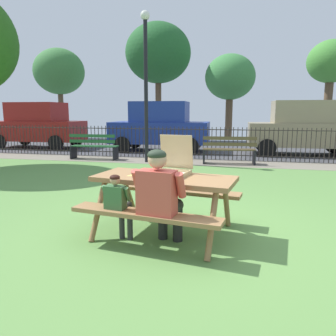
% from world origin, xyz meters
% --- Properties ---
extents(ground, '(28.00, 10.77, 0.02)m').
position_xyz_m(ground, '(0.00, 1.38, -0.01)').
color(ground, '#5E8D45').
extents(cobblestone_walkway, '(28.00, 1.40, 0.01)m').
position_xyz_m(cobblestone_walkway, '(0.00, 6.07, -0.00)').
color(cobblestone_walkway, gray).
extents(street_asphalt, '(28.00, 7.32, 0.01)m').
position_xyz_m(street_asphalt, '(0.00, 10.43, -0.01)').
color(street_asphalt, '#424247').
extents(picnic_table_foreground, '(2.00, 1.73, 0.79)m').
position_xyz_m(picnic_table_foreground, '(-0.35, -0.12, 0.60)').
color(picnic_table_foreground, '#986E44').
rests_on(picnic_table_foreground, ground).
extents(pizza_box_open, '(0.55, 0.58, 0.51)m').
position_xyz_m(pizza_box_open, '(-0.28, 0.05, 0.89)').
color(pizza_box_open, tan).
rests_on(pizza_box_open, picnic_table_foreground).
extents(pizza_slice_on_table, '(0.30, 0.28, 0.02)m').
position_xyz_m(pizza_slice_on_table, '(-0.69, -0.09, 0.78)').
color(pizza_slice_on_table, '#F4D257').
rests_on(pizza_slice_on_table, picnic_table_foreground).
extents(adult_at_table, '(0.63, 0.63, 1.19)m').
position_xyz_m(adult_at_table, '(-0.27, -0.63, 0.66)').
color(adult_at_table, black).
rests_on(adult_at_table, ground).
extents(child_at_table, '(0.37, 0.36, 0.87)m').
position_xyz_m(child_at_table, '(-0.80, -0.58, 0.52)').
color(child_at_table, '#353535').
rests_on(child_at_table, ground).
extents(iron_fence_streetside, '(21.37, 0.03, 1.09)m').
position_xyz_m(iron_fence_streetside, '(-0.00, 6.77, 0.55)').
color(iron_fence_streetside, '#2D2823').
rests_on(iron_fence_streetside, ground).
extents(park_bench_left, '(1.61, 0.51, 0.85)m').
position_xyz_m(park_bench_left, '(-4.22, 5.93, 0.42)').
color(park_bench_left, '#255C2F').
rests_on(park_bench_left, ground).
extents(park_bench_center, '(1.63, 0.60, 0.85)m').
position_xyz_m(park_bench_center, '(0.25, 5.93, 0.42)').
color(park_bench_center, brown).
rests_on(park_bench_center, ground).
extents(lamp_post_walkway, '(0.28, 0.28, 4.55)m').
position_xyz_m(lamp_post_walkway, '(-2.32, 5.74, 2.74)').
color(lamp_post_walkway, black).
rests_on(lamp_post_walkway, ground).
extents(parked_car_far_left, '(3.93, 1.88, 1.98)m').
position_xyz_m(parked_car_far_left, '(-8.15, 8.65, 1.01)').
color(parked_car_far_left, maroon).
rests_on(parked_car_far_left, ground).
extents(parked_car_left, '(3.96, 1.95, 1.98)m').
position_xyz_m(parked_car_left, '(-2.60, 8.65, 1.01)').
color(parked_car_left, navy).
rests_on(parked_car_left, ground).
extents(parked_car_center, '(3.94, 1.90, 1.98)m').
position_xyz_m(parked_car_center, '(2.82, 8.65, 1.01)').
color(parked_car_center, gray).
rests_on(parked_car_center, ground).
extents(far_tree_left, '(3.17, 3.17, 5.53)m').
position_xyz_m(far_tree_left, '(-10.84, 15.16, 4.07)').
color(far_tree_left, brown).
rests_on(far_tree_left, ground).
extents(far_tree_midleft, '(3.84, 3.84, 6.71)m').
position_xyz_m(far_tree_midleft, '(-4.34, 15.16, 4.95)').
color(far_tree_midleft, brown).
rests_on(far_tree_midleft, ground).
extents(far_tree_center, '(2.82, 2.82, 4.79)m').
position_xyz_m(far_tree_center, '(-0.14, 15.16, 3.48)').
color(far_tree_center, brown).
rests_on(far_tree_center, ground).
extents(far_tree_midright, '(2.46, 2.46, 5.31)m').
position_xyz_m(far_tree_midright, '(5.09, 15.16, 4.09)').
color(far_tree_midright, brown).
rests_on(far_tree_midright, ground).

